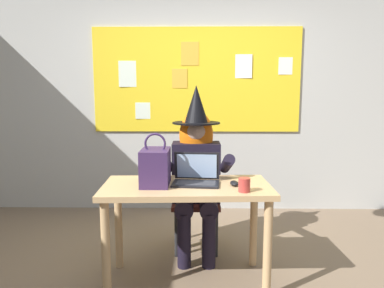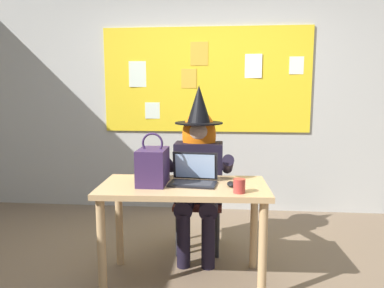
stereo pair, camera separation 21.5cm
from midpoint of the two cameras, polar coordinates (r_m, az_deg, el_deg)
ground_plane at (r=2.85m, az=2.32°, el=-21.46°), size 24.00×24.00×0.00m
wall_back_bulletin at (r=4.27m, az=3.67°, el=7.00°), size 5.75×1.93×2.60m
desk_main at (r=2.65m, az=1.02°, el=-8.91°), size 1.24×0.65×0.75m
chair_at_desk at (r=3.32m, az=3.06°, el=-7.65°), size 0.42×0.42×0.90m
person_costumed at (r=3.13m, az=3.02°, el=-3.09°), size 0.59×0.67×1.47m
laptop at (r=2.65m, az=2.55°, el=-5.22°), size 0.36×0.27×0.22m
computer_mouse at (r=2.59m, az=8.63°, el=-6.33°), size 0.06×0.11×0.03m
handbag at (r=2.61m, az=-3.90°, el=-3.51°), size 0.20×0.30×0.38m
coffee_mug at (r=2.44m, az=10.04°, el=-6.59°), size 0.08×0.08×0.09m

